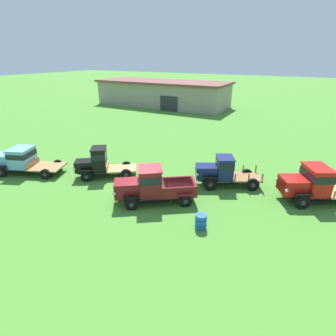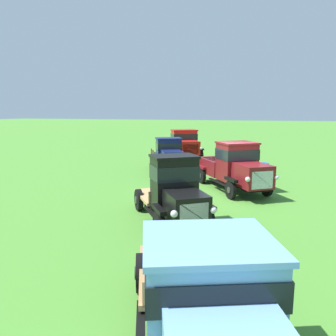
{
  "view_description": "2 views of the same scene",
  "coord_description": "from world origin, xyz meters",
  "px_view_note": "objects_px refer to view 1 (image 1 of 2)",
  "views": [
    {
      "loc": [
        8.47,
        -12.06,
        8.45
      ],
      "look_at": [
        0.16,
        3.15,
        1.0
      ],
      "focal_mm": 28.0,
      "sensor_mm": 36.0,
      "label": 1
    },
    {
      "loc": [
        -14.41,
        -1.76,
        3.68
      ],
      "look_at": [
        0.16,
        3.15,
        1.0
      ],
      "focal_mm": 35.0,
      "sensor_mm": 36.0,
      "label": 2
    }
  ],
  "objects_px": {
    "vintage_truck_midrow_center": "(154,185)",
    "oil_drum_beside_row": "(201,221)",
    "farm_shed": "(162,93)",
    "vintage_truck_second_in_line": "(99,163)",
    "vintage_truck_far_side": "(222,171)",
    "vintage_truck_foreground_near": "(20,160)",
    "vintage_truck_back_of_row": "(313,183)"
  },
  "relations": [
    {
      "from": "vintage_truck_far_side",
      "to": "vintage_truck_midrow_center",
      "type": "bearing_deg",
      "value": -125.02
    },
    {
      "from": "vintage_truck_foreground_near",
      "to": "vintage_truck_midrow_center",
      "type": "bearing_deg",
      "value": 5.91
    },
    {
      "from": "vintage_truck_foreground_near",
      "to": "vintage_truck_far_side",
      "type": "relative_size",
      "value": 1.21
    },
    {
      "from": "vintage_truck_second_in_line",
      "to": "vintage_truck_midrow_center",
      "type": "xyz_separation_m",
      "value": [
        5.53,
        -1.16,
        0.01
      ]
    },
    {
      "from": "farm_shed",
      "to": "vintage_truck_foreground_near",
      "type": "height_order",
      "value": "farm_shed"
    },
    {
      "from": "farm_shed",
      "to": "vintage_truck_midrow_center",
      "type": "distance_m",
      "value": 34.56
    },
    {
      "from": "farm_shed",
      "to": "vintage_truck_far_side",
      "type": "distance_m",
      "value": 32.64
    },
    {
      "from": "farm_shed",
      "to": "vintage_truck_midrow_center",
      "type": "xyz_separation_m",
      "value": [
        16.71,
        -30.23,
        -1.05
      ]
    },
    {
      "from": "vintage_truck_foreground_near",
      "to": "vintage_truck_far_side",
      "type": "distance_m",
      "value": 15.31
    },
    {
      "from": "vintage_truck_second_in_line",
      "to": "vintage_truck_back_of_row",
      "type": "distance_m",
      "value": 14.53
    },
    {
      "from": "farm_shed",
      "to": "vintage_truck_far_side",
      "type": "xyz_separation_m",
      "value": [
        19.63,
        -26.06,
        -1.1
      ]
    },
    {
      "from": "farm_shed",
      "to": "vintage_truck_back_of_row",
      "type": "distance_m",
      "value": 35.83
    },
    {
      "from": "oil_drum_beside_row",
      "to": "vintage_truck_foreground_near",
      "type": "bearing_deg",
      "value": 179.96
    },
    {
      "from": "vintage_truck_second_in_line",
      "to": "vintage_truck_midrow_center",
      "type": "height_order",
      "value": "vintage_truck_second_in_line"
    },
    {
      "from": "farm_shed",
      "to": "vintage_truck_second_in_line",
      "type": "distance_m",
      "value": 31.16
    },
    {
      "from": "vintage_truck_midrow_center",
      "to": "oil_drum_beside_row",
      "type": "xyz_separation_m",
      "value": [
        3.6,
        -1.19,
        -0.74
      ]
    },
    {
      "from": "vintage_truck_midrow_center",
      "to": "oil_drum_beside_row",
      "type": "relative_size",
      "value": 6.17
    },
    {
      "from": "farm_shed",
      "to": "vintage_truck_far_side",
      "type": "relative_size",
      "value": 5.09
    },
    {
      "from": "farm_shed",
      "to": "vintage_truck_foreground_near",
      "type": "bearing_deg",
      "value": -80.44
    },
    {
      "from": "vintage_truck_foreground_near",
      "to": "vintage_truck_midrow_center",
      "type": "distance_m",
      "value": 11.48
    },
    {
      "from": "farm_shed",
      "to": "oil_drum_beside_row",
      "type": "distance_m",
      "value": 37.46
    },
    {
      "from": "vintage_truck_foreground_near",
      "to": "vintage_truck_second_in_line",
      "type": "bearing_deg",
      "value": 21.74
    },
    {
      "from": "vintage_truck_foreground_near",
      "to": "vintage_truck_back_of_row",
      "type": "distance_m",
      "value": 20.83
    },
    {
      "from": "farm_shed",
      "to": "vintage_truck_back_of_row",
      "type": "height_order",
      "value": "farm_shed"
    },
    {
      "from": "vintage_truck_far_side",
      "to": "oil_drum_beside_row",
      "type": "xyz_separation_m",
      "value": [
        0.67,
        -5.37,
        -0.69
      ]
    },
    {
      "from": "vintage_truck_back_of_row",
      "to": "vintage_truck_midrow_center",
      "type": "bearing_deg",
      "value": -150.52
    },
    {
      "from": "vintage_truck_back_of_row",
      "to": "oil_drum_beside_row",
      "type": "distance_m",
      "value": 7.82
    },
    {
      "from": "farm_shed",
      "to": "vintage_truck_far_side",
      "type": "bearing_deg",
      "value": -53.0
    },
    {
      "from": "farm_shed",
      "to": "vintage_truck_back_of_row",
      "type": "bearing_deg",
      "value": -45.19
    },
    {
      "from": "farm_shed",
      "to": "vintage_truck_far_side",
      "type": "height_order",
      "value": "farm_shed"
    },
    {
      "from": "vintage_truck_midrow_center",
      "to": "oil_drum_beside_row",
      "type": "height_order",
      "value": "vintage_truck_midrow_center"
    },
    {
      "from": "vintage_truck_far_side",
      "to": "vintage_truck_second_in_line",
      "type": "bearing_deg",
      "value": -160.41
    }
  ]
}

